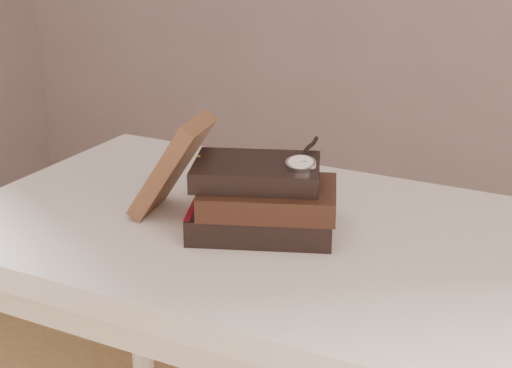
% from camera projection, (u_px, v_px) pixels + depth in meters
% --- Properties ---
extents(table, '(1.00, 0.60, 0.75)m').
position_uv_depth(table, '(270.00, 277.00, 1.23)').
color(table, beige).
rests_on(table, ground).
extents(book_stack, '(0.26, 0.22, 0.11)m').
position_uv_depth(book_stack, '(263.00, 200.00, 1.16)').
color(book_stack, black).
rests_on(book_stack, table).
extents(journal, '(0.14, 0.13, 0.16)m').
position_uv_depth(journal, '(172.00, 166.00, 1.21)').
color(journal, '#45291A').
rests_on(journal, table).
extents(pocket_watch, '(0.06, 0.15, 0.02)m').
position_uv_depth(pocket_watch, '(302.00, 161.00, 1.13)').
color(pocket_watch, silver).
rests_on(pocket_watch, book_stack).
extents(eyeglasses, '(0.12, 0.13, 0.04)m').
position_uv_depth(eyeglasses, '(219.00, 175.00, 1.23)').
color(eyeglasses, silver).
rests_on(eyeglasses, book_stack).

